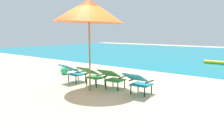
{
  "coord_description": "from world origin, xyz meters",
  "views": [
    {
      "loc": [
        4.67,
        -5.22,
        1.78
      ],
      "look_at": [
        0.0,
        0.62,
        0.75
      ],
      "focal_mm": 36.6,
      "sensor_mm": 36.0,
      "label": 1
    }
  ],
  "objects_px": {
    "lounge_chair_far_right": "(138,81)",
    "beach_umbrella_center": "(89,11)",
    "beach_ball": "(64,71)",
    "lounge_chair_near_left": "(92,74)",
    "swim_buoy": "(219,62)",
    "lounge_chair_far_left": "(73,71)",
    "lounge_chair_near_right": "(112,77)"
  },
  "relations": [
    {
      "from": "swim_buoy",
      "to": "beach_umbrella_center",
      "type": "xyz_separation_m",
      "value": [
        -1.58,
        -8.57,
        2.28
      ]
    },
    {
      "from": "swim_buoy",
      "to": "beach_umbrella_center",
      "type": "relative_size",
      "value": 0.55
    },
    {
      "from": "lounge_chair_far_left",
      "to": "beach_umbrella_center",
      "type": "relative_size",
      "value": 0.32
    },
    {
      "from": "swim_buoy",
      "to": "beach_ball",
      "type": "height_order",
      "value": "beach_ball"
    },
    {
      "from": "lounge_chair_near_right",
      "to": "beach_umbrella_center",
      "type": "bearing_deg",
      "value": -132.57
    },
    {
      "from": "beach_ball",
      "to": "swim_buoy",
      "type": "bearing_deg",
      "value": 59.96
    },
    {
      "from": "swim_buoy",
      "to": "beach_umbrella_center",
      "type": "height_order",
      "value": "beach_umbrella_center"
    },
    {
      "from": "swim_buoy",
      "to": "beach_umbrella_center",
      "type": "bearing_deg",
      "value": -100.45
    },
    {
      "from": "lounge_chair_far_right",
      "to": "beach_umbrella_center",
      "type": "bearing_deg",
      "value": -161.39
    },
    {
      "from": "swim_buoy",
      "to": "lounge_chair_near_right",
      "type": "bearing_deg",
      "value": -97.89
    },
    {
      "from": "lounge_chair_near_right",
      "to": "beach_ball",
      "type": "height_order",
      "value": "lounge_chair_near_right"
    },
    {
      "from": "beach_ball",
      "to": "lounge_chair_far_right",
      "type": "bearing_deg",
      "value": -10.31
    },
    {
      "from": "lounge_chair_far_right",
      "to": "beach_ball",
      "type": "height_order",
      "value": "lounge_chair_far_right"
    },
    {
      "from": "lounge_chair_far_left",
      "to": "swim_buoy",
      "type": "bearing_deg",
      "value": 70.91
    },
    {
      "from": "lounge_chair_near_right",
      "to": "lounge_chair_far_right",
      "type": "height_order",
      "value": "same"
    },
    {
      "from": "beach_ball",
      "to": "lounge_chair_near_right",
      "type": "bearing_deg",
      "value": -12.88
    },
    {
      "from": "lounge_chair_near_left",
      "to": "lounge_chair_far_left",
      "type": "bearing_deg",
      "value": -179.59
    },
    {
      "from": "lounge_chair_near_left",
      "to": "lounge_chair_far_right",
      "type": "distance_m",
      "value": 1.74
    },
    {
      "from": "lounge_chair_far_left",
      "to": "beach_ball",
      "type": "height_order",
      "value": "lounge_chair_far_left"
    },
    {
      "from": "lounge_chair_far_left",
      "to": "lounge_chair_far_right",
      "type": "bearing_deg",
      "value": 1.15
    },
    {
      "from": "lounge_chair_far_left",
      "to": "lounge_chair_near_left",
      "type": "relative_size",
      "value": 1.05
    },
    {
      "from": "lounge_chair_far_left",
      "to": "lounge_chair_near_right",
      "type": "xyz_separation_m",
      "value": [
        1.7,
        0.08,
        0.0
      ]
    },
    {
      "from": "lounge_chair_far_left",
      "to": "lounge_chair_near_left",
      "type": "bearing_deg",
      "value": 0.41
    },
    {
      "from": "lounge_chair_near_left",
      "to": "lounge_chair_far_right",
      "type": "height_order",
      "value": "same"
    },
    {
      "from": "lounge_chair_near_left",
      "to": "lounge_chair_far_right",
      "type": "relative_size",
      "value": 0.99
    },
    {
      "from": "lounge_chair_far_left",
      "to": "lounge_chair_near_left",
      "type": "height_order",
      "value": "same"
    },
    {
      "from": "beach_ball",
      "to": "lounge_chair_near_left",
      "type": "bearing_deg",
      "value": -18.59
    },
    {
      "from": "lounge_chair_near_left",
      "to": "lounge_chair_far_right",
      "type": "xyz_separation_m",
      "value": [
        1.74,
        0.05,
        0.0
      ]
    },
    {
      "from": "lounge_chair_far_left",
      "to": "lounge_chair_near_left",
      "type": "distance_m",
      "value": 0.92
    },
    {
      "from": "lounge_chair_near_left",
      "to": "lounge_chair_near_right",
      "type": "relative_size",
      "value": 0.96
    },
    {
      "from": "lounge_chair_far_left",
      "to": "lounge_chair_near_right",
      "type": "height_order",
      "value": "same"
    },
    {
      "from": "swim_buoy",
      "to": "lounge_chair_far_right",
      "type": "height_order",
      "value": "lounge_chair_far_right"
    }
  ]
}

